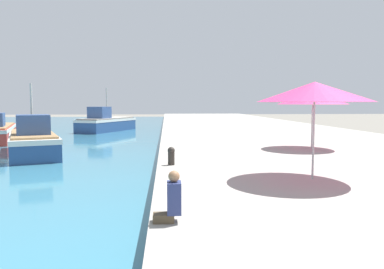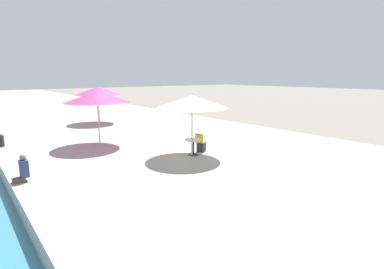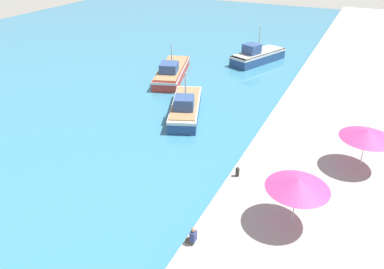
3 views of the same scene
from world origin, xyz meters
name	(u,v)px [view 3 (image 3 of 3)]	position (x,y,z in m)	size (l,w,h in m)	color
water_basin	(96,48)	(-28.00, 37.00, 0.02)	(56.00, 90.00, 0.04)	teal
quay_promenade	(377,87)	(8.00, 37.00, 0.33)	(16.00, 90.00, 0.65)	#A39E93
fishing_boat_near	(186,107)	(-7.03, 23.03, 0.82)	(5.02, 8.19, 3.91)	navy
fishing_boat_mid	(172,71)	(-12.65, 30.95, 0.78)	(5.29, 9.68, 3.74)	red
fishing_boat_far	(257,56)	(-5.73, 40.33, 0.91)	(5.32, 8.16, 4.39)	navy
cafe_umbrella_pink	(338,267)	(7.05, 7.75, 3.13)	(3.18, 3.18, 2.75)	#B7B7B7
cafe_umbrella_white	(298,184)	(4.59, 12.44, 3.19)	(3.30, 3.30, 2.82)	#B7B7B7
cafe_umbrella_striped	(368,134)	(7.46, 19.77, 3.11)	(3.40, 3.40, 2.76)	#B7B7B7
person_at_quay	(192,236)	(0.43, 8.77, 1.08)	(0.53, 0.36, 0.97)	brown
mooring_bollard	(237,171)	(0.51, 15.25, 1.00)	(0.26, 0.26, 0.65)	#2D2823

